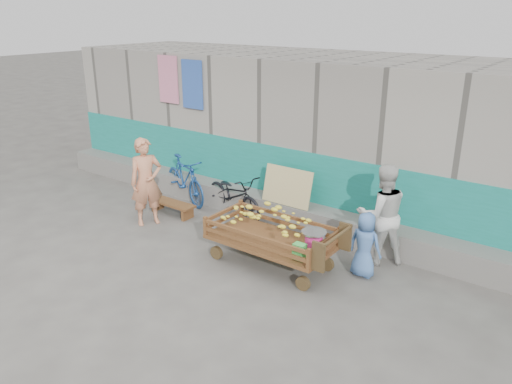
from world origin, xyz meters
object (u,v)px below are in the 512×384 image
Objects in this scene: bench at (172,205)px; woman at (382,214)px; vendor_man at (146,182)px; child at (365,245)px; banana_cart at (269,228)px; bicycle_dark at (234,195)px; bicycle_blue at (185,179)px.

woman is (4.12, 0.57, 0.63)m from bench.
vendor_man reaches higher than child.
vendor_man reaches higher than woman.
banana_cart reaches higher than bicycle_dark.
bicycle_dark is at bearing -12.12° from vendor_man.
child is at bearing 0.01° from bench.
bench is 0.64× the size of bicycle_blue.
child is at bearing 49.12° from woman.
bench is at bearing 1.17° from child.
banana_cart is 2.12m from bicycle_dark.
bicycle_dark reaches higher than bench.
child is 0.62× the size of bicycle_dark.
vendor_man is 1.01× the size of woman.
woman is (1.38, 1.14, 0.20)m from banana_cart.
child reaches higher than bicycle_dark.
bicycle_dark is (-1.70, 1.25, -0.19)m from banana_cart.
vendor_man is at bearing -149.64° from bicycle_blue.
bicycle_dark is at bearing -70.51° from bicycle_blue.
woman reaches higher than child.
bicycle_dark is (-3.08, 0.11, -0.39)m from woman.
bicycle_blue reaches higher than banana_cart.
vendor_man is (-2.79, -0.00, 0.21)m from banana_cart.
woman reaches higher than bicycle_dark.
bench is 0.80m from bicycle_blue.
woman is 0.99× the size of bicycle_dark.
vendor_man is 1.32m from bicycle_blue.
banana_cart is 1.33× the size of bicycle_blue.
bench is 0.63× the size of woman.
banana_cart is at bearing -92.91° from bicycle_blue.
bench is at bearing 168.37° from banana_cart.
child is (0.00, -0.57, -0.31)m from woman.
vendor_man reaches higher than bicycle_dark.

